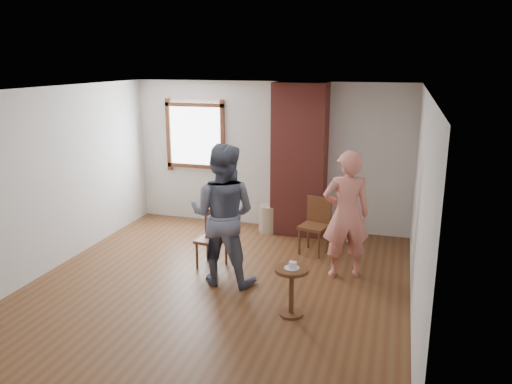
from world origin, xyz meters
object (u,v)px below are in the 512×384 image
dining_chair_left (214,235)px  person_pink (346,215)px  stoneware_crock (269,218)px  dining_chair_right (316,222)px  man (223,215)px  side_table (292,284)px

dining_chair_left → person_pink: size_ratio=0.46×
stoneware_crock → dining_chair_left: (-0.40, -1.68, 0.22)m
dining_chair_right → person_pink: 1.04m
stoneware_crock → dining_chair_right: bearing=-37.3°
dining_chair_left → man: 0.77m
stoneware_crock → dining_chair_right: size_ratio=0.55×
stoneware_crock → side_table: size_ratio=0.81×
stoneware_crock → dining_chair_right: dining_chair_right is taller
side_table → man: bearing=148.9°
dining_chair_right → side_table: size_ratio=1.45×
dining_chair_left → side_table: bearing=-31.6°
stoneware_crock → dining_chair_left: dining_chair_left is taller
side_table → person_pink: (0.47, 1.31, 0.50)m
side_table → man: size_ratio=0.31×
dining_chair_left → dining_chair_right: dining_chair_right is taller
person_pink → side_table: bearing=51.6°
man → person_pink: (1.56, 0.65, -0.06)m
man → side_table: bearing=148.2°
man → person_pink: 1.69m
dining_chair_right → man: 1.83m
dining_chair_left → dining_chair_right: (1.35, 0.96, 0.02)m
dining_chair_right → person_pink: person_pink is taller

